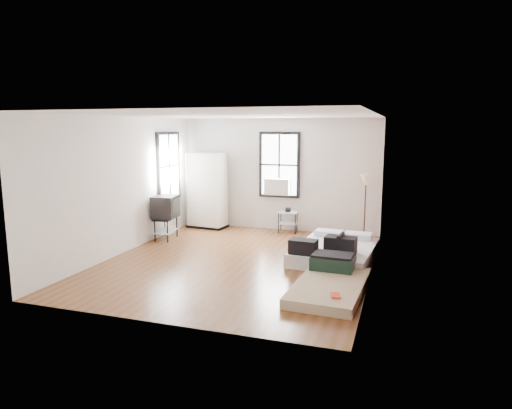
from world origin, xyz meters
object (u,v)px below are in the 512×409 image
(wardrobe, at_px, (207,191))
(floor_lamp, at_px, (366,183))
(tv_stand, at_px, (166,208))
(mattress_main, at_px, (334,251))
(mattress_bare, at_px, (331,281))
(side_table, at_px, (288,216))

(wardrobe, height_order, floor_lamp, wardrobe)
(tv_stand, bearing_deg, mattress_main, -13.66)
(floor_lamp, distance_m, tv_stand, 4.65)
(mattress_main, xyz_separation_m, floor_lamp, (0.41, 1.91, 1.13))
(mattress_bare, relative_size, wardrobe, 1.04)
(mattress_main, relative_size, tv_stand, 2.04)
(side_table, height_order, floor_lamp, floor_lamp)
(mattress_bare, xyz_separation_m, floor_lamp, (0.21, 3.60, 1.17))
(mattress_main, height_order, side_table, mattress_main)
(mattress_main, xyz_separation_m, tv_stand, (-3.96, 0.42, 0.56))
(mattress_main, bearing_deg, side_table, 130.64)
(wardrobe, bearing_deg, mattress_main, -21.55)
(mattress_main, bearing_deg, wardrobe, 156.47)
(mattress_main, height_order, floor_lamp, floor_lamp)
(wardrobe, distance_m, floor_lamp, 4.00)
(mattress_main, relative_size, mattress_bare, 1.04)
(side_table, relative_size, tv_stand, 0.60)
(mattress_bare, distance_m, floor_lamp, 3.79)
(mattress_main, xyz_separation_m, mattress_bare, (0.19, -1.68, -0.05))
(mattress_bare, relative_size, tv_stand, 1.97)
(mattress_bare, height_order, floor_lamp, floor_lamp)
(wardrobe, xyz_separation_m, side_table, (2.14, 0.07, -0.55))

